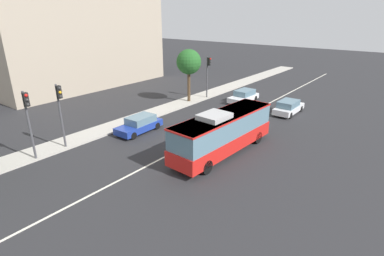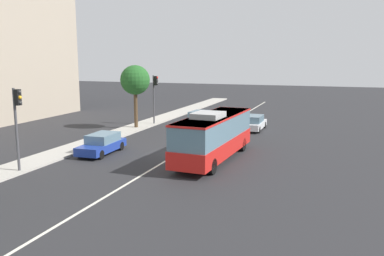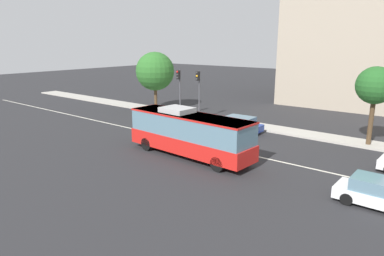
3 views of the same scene
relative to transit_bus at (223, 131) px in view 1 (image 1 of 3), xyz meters
The scene contains 12 objects.
ground_plane 3.67m from the transit_bus, 70.01° to the left, with size 160.00×160.00×0.00m, color #28282B.
sidewalk_kerb 11.34m from the transit_bus, 84.40° to the left, with size 80.00×2.53×0.14m, color #B2ADA3.
lane_centre_line 3.67m from the transit_bus, 70.01° to the left, with size 76.00×0.16×0.01m, color silver.
transit_bus is the anchor object (origin of this frame).
sedan_white 14.88m from the transit_bus, 22.76° to the left, with size 4.57×1.97×1.46m.
sedan_white_ahead 12.66m from the transit_bus, ahead, with size 4.52×1.85×1.46m.
sedan_blue 8.45m from the transit_bus, 96.27° to the left, with size 4.56×1.96×1.46m.
traffic_light_near_corner 13.93m from the transit_bus, 133.63° to the left, with size 0.33×0.62×5.20m.
traffic_light_mid_block 16.07m from the transit_bus, 39.42° to the left, with size 0.32×0.62×5.20m.
traffic_light_far_corner 12.53m from the transit_bus, 124.56° to the left, with size 0.33×0.62×5.20m.
street_tree_kerbside_centre 14.84m from the transit_bus, 48.96° to the left, with size 2.91×2.91×6.30m.
office_block_background 35.41m from the transit_bus, 77.95° to the left, with size 24.67×18.33×23.80m.
Camera 1 is at (-19.17, -14.19, 10.13)m, focal length 28.10 mm.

